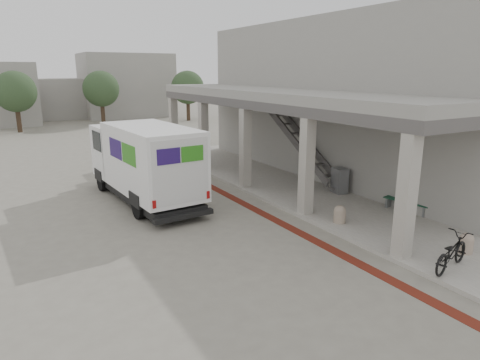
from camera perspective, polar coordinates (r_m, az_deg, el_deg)
ground at (r=13.20m, az=2.73°, el=-6.93°), size 120.00×120.00×0.00m
bike_lane_stripe at (r=15.29m, az=1.88°, el=-3.88°), size 0.35×40.00×0.01m
sidewalk at (r=15.58m, az=15.28°, el=-3.83°), size 4.40×28.00×0.12m
transit_building at (r=20.10m, az=12.61°, el=10.07°), size 7.60×17.00×7.00m
distant_backdrop at (r=46.44m, az=-25.50°, el=10.45°), size 28.00×10.00×6.50m
tree_left at (r=38.42m, az=-27.79°, el=10.37°), size 3.20×3.20×4.80m
tree_mid at (r=41.30m, az=-18.04°, el=11.47°), size 3.20×3.20×4.80m
tree_right at (r=42.75m, az=-7.00°, el=12.13°), size 3.20×3.20×4.80m
fedex_truck at (r=16.29m, az=-12.76°, el=2.53°), size 2.57×6.94×2.91m
bench at (r=15.65m, az=21.35°, el=-2.98°), size 0.66×1.64×0.38m
bollard_near at (r=12.83m, az=27.92°, el=-7.41°), size 0.37×0.37×0.56m
bollard_far at (r=13.90m, az=13.15°, el=-4.43°), size 0.38×0.38×0.57m
utility_cabinet at (r=17.20m, az=13.15°, el=-0.05°), size 0.54×0.66×0.99m
bicycle_black at (r=11.59m, az=26.34°, el=-8.63°), size 1.76×0.95×0.88m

